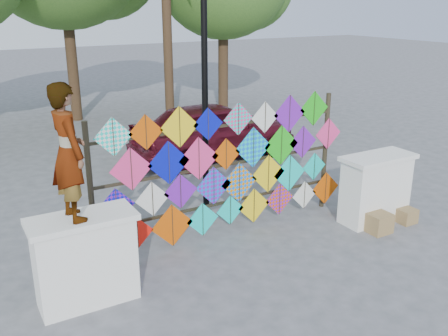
{
  "coord_description": "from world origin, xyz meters",
  "views": [
    {
      "loc": [
        -4.05,
        -6.29,
        3.95
      ],
      "look_at": [
        -0.09,
        0.6,
        1.27
      ],
      "focal_mm": 40.0,
      "sensor_mm": 36.0,
      "label": 1
    }
  ],
  "objects_px": {
    "kite_rack": "(229,167)",
    "sedan": "(214,130)",
    "vendor_woman": "(68,153)",
    "lamppost": "(205,72)"
  },
  "relations": [
    {
      "from": "kite_rack",
      "to": "sedan",
      "type": "height_order",
      "value": "kite_rack"
    },
    {
      "from": "kite_rack",
      "to": "vendor_woman",
      "type": "distance_m",
      "value": 3.16
    },
    {
      "from": "vendor_woman",
      "to": "sedan",
      "type": "height_order",
      "value": "vendor_woman"
    },
    {
      "from": "lamppost",
      "to": "sedan",
      "type": "bearing_deg",
      "value": 58.18
    },
    {
      "from": "vendor_woman",
      "to": "sedan",
      "type": "relative_size",
      "value": 0.4
    },
    {
      "from": "kite_rack",
      "to": "vendor_woman",
      "type": "xyz_separation_m",
      "value": [
        -2.87,
        -0.93,
        0.95
      ]
    },
    {
      "from": "vendor_woman",
      "to": "lamppost",
      "type": "relative_size",
      "value": 0.4
    },
    {
      "from": "sedan",
      "to": "lamppost",
      "type": "distance_m",
      "value": 3.8
    },
    {
      "from": "lamppost",
      "to": "kite_rack",
      "type": "bearing_deg",
      "value": -99.23
    },
    {
      "from": "vendor_woman",
      "to": "kite_rack",
      "type": "bearing_deg",
      "value": -79.2
    }
  ]
}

